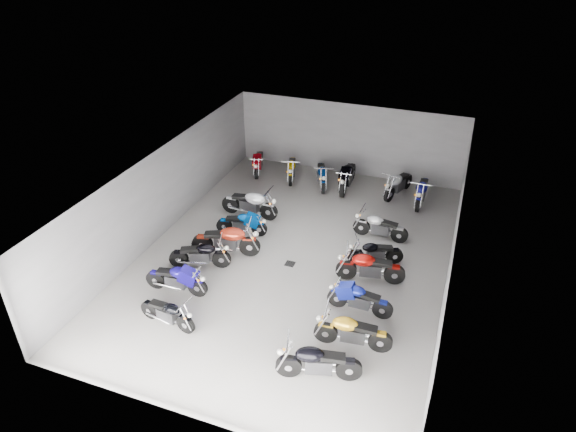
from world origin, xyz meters
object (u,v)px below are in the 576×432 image
Objects in this scene: motorcycle_left_d at (227,240)px; motorcycle_back_d at (348,176)px; motorcycle_right_f at (380,227)px; motorcycle_right_c at (359,299)px; motorcycle_left_f at (250,204)px; motorcycle_left_e at (242,224)px; motorcycle_right_a at (318,362)px; motorcycle_left_b at (177,279)px; motorcycle_back_b at (292,168)px; motorcycle_right_d at (370,267)px; motorcycle_right_e at (375,253)px; motorcycle_left_a at (168,313)px; motorcycle_back_f at (422,191)px; motorcycle_right_b at (352,332)px; drain_grate at (290,264)px; motorcycle_back_e at (398,184)px; motorcycle_back_c at (322,175)px; motorcycle_left_c at (201,255)px; motorcycle_back_a at (258,162)px.

motorcycle_left_d is 0.98× the size of motorcycle_back_d.
motorcycle_right_c is at bearing -174.21° from motorcycle_right_f.
motorcycle_left_d is 1.01× the size of motorcycle_left_f.
motorcycle_right_a is (4.57, -5.48, 0.07)m from motorcycle_left_e.
motorcycle_left_b is at bearing -28.03° from motorcycle_left_d.
motorcycle_right_d is at bearing 112.34° from motorcycle_back_b.
motorcycle_right_c reaches higher than motorcycle_right_e.
motorcycle_left_a is 0.84× the size of motorcycle_back_f.
motorcycle_left_f reaches higher than motorcycle_right_d.
motorcycle_right_f is (-0.38, 5.59, -0.03)m from motorcycle_right_b.
motorcycle_back_b is at bearing -3.09° from motorcycle_back_d.
motorcycle_back_f is at bearing -15.64° from motorcycle_right_f.
motorcycle_back_b is at bearing -172.37° from motorcycle_left_a.
motorcycle_back_e is at bearing 67.71° from drain_grate.
motorcycle_right_d reaches higher than drain_grate.
motorcycle_back_d is at bearing -2.74° from motorcycle_back_f.
motorcycle_right_e is at bearing 119.75° from motorcycle_left_b.
motorcycle_right_b is 1.05× the size of motorcycle_back_c.
motorcycle_right_b reaches higher than motorcycle_back_b.
motorcycle_right_a is 0.96× the size of motorcycle_back_f.
motorcycle_left_c reaches higher than motorcycle_right_c.
motorcycle_left_a is 0.99× the size of motorcycle_left_e.
motorcycle_back_e is at bearing -18.21° from motorcycle_back_f.
motorcycle_back_b is at bearing 174.50° from motorcycle_left_f.
motorcycle_right_d is 0.98× the size of motorcycle_back_f.
drain_grate is at bearing 80.20° from motorcycle_left_d.
motorcycle_right_c is (0.39, 2.80, -0.05)m from motorcycle_right_a.
motorcycle_left_f is 6.56m from motorcycle_right_c.
motorcycle_right_f is at bearing -2.57° from motorcycle_right_b.
motorcycle_left_d is at bearing -171.94° from motorcycle_left_a.
motorcycle_back_c is at bearing 26.55° from motorcycle_right_c.
motorcycle_back_a reaches higher than motorcycle_right_c.
motorcycle_left_b is 8.81m from motorcycle_back_a.
motorcycle_right_b is 9.28m from motorcycle_back_d.
motorcycle_back_e reaches higher than motorcycle_right_c.
motorcycle_back_b is (-4.98, 9.03, -0.01)m from motorcycle_right_b.
motorcycle_back_f is at bearing 121.05° from motorcycle_left_d.
motorcycle_left_f is 1.14× the size of motorcycle_back_c.
motorcycle_left_e is 0.93× the size of motorcycle_back_b.
motorcycle_right_d is (5.42, 2.59, 0.03)m from motorcycle_left_b.
motorcycle_right_c is at bearing 97.03° from motorcycle_left_b.
motorcycle_right_c is 0.88× the size of motorcycle_back_f.
motorcycle_back_f is at bearing 139.42° from motorcycle_left_b.
motorcycle_left_e is 4.90m from motorcycle_right_e.
motorcycle_right_d is 1.07× the size of motorcycle_back_b.
motorcycle_left_d is 1.07× the size of motorcycle_right_d.
motorcycle_left_c is 5.50m from motorcycle_right_d.
motorcycle_back_e reaches higher than motorcycle_left_e.
motorcycle_back_c is (-3.54, 8.84, 0.00)m from motorcycle_right_b.
motorcycle_right_d is at bearing 109.28° from motorcycle_back_d.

